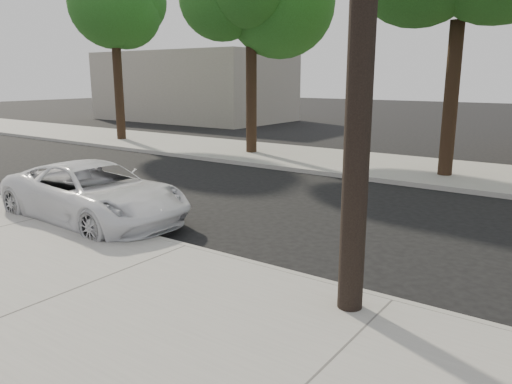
# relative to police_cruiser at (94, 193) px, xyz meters

# --- Properties ---
(ground) EXTENTS (120.00, 120.00, 0.00)m
(ground) POSITION_rel_police_cruiser_xyz_m (3.11, 1.80, -0.67)
(ground) COLOR black
(ground) RESTS_ON ground
(near_sidewalk) EXTENTS (90.00, 4.40, 0.15)m
(near_sidewalk) POSITION_rel_police_cruiser_xyz_m (3.11, -2.50, -0.60)
(near_sidewalk) COLOR gray
(near_sidewalk) RESTS_ON ground
(far_sidewalk) EXTENTS (90.00, 5.00, 0.15)m
(far_sidewalk) POSITION_rel_police_cruiser_xyz_m (3.11, 10.30, -0.60)
(far_sidewalk) COLOR gray
(far_sidewalk) RESTS_ON ground
(curb_near) EXTENTS (90.00, 0.12, 0.16)m
(curb_near) POSITION_rel_police_cruiser_xyz_m (3.11, -0.30, -0.60)
(curb_near) COLOR #9E9B93
(curb_near) RESTS_ON ground
(building_far) EXTENTS (14.00, 8.00, 5.00)m
(building_far) POSITION_rel_police_cruiser_xyz_m (-16.89, 21.80, 1.83)
(building_far) COLOR gray
(building_far) RESTS_ON ground
(tree_a) EXTENTS (4.65, 4.50, 9.00)m
(tree_a) POSITION_rel_police_cruiser_xyz_m (-10.69, 9.65, 5.86)
(tree_a) COLOR black
(tree_a) RESTS_ON far_sidewalk
(police_cruiser) EXTENTS (4.94, 2.44, 1.35)m
(police_cruiser) POSITION_rel_police_cruiser_xyz_m (0.00, 0.00, 0.00)
(police_cruiser) COLOR white
(police_cruiser) RESTS_ON ground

